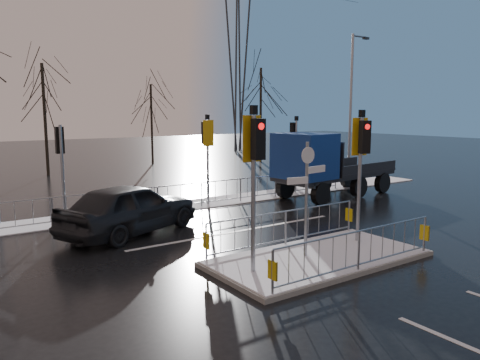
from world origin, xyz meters
TOP-DOWN VIEW (x-y plane):
  - ground at (0.00, 0.00)m, footprint 120.00×120.00m
  - snow_verge at (0.00, 8.60)m, footprint 30.00×2.00m
  - lane_markings at (0.00, -0.33)m, footprint 8.00×11.38m
  - traffic_island at (-0.01, 0.01)m, footprint 6.00×3.04m
  - far_kerb_fixtures at (0.29, 8.09)m, footprint 18.00×0.65m
  - car_far_lane at (-3.10, 5.62)m, footprint 5.40×3.76m
  - flatbed_truck at (6.34, 6.60)m, footprint 6.77×3.07m
  - tree_far_a at (-2.00, 22.00)m, footprint 3.75×3.75m
  - tree_far_b at (6.00, 24.00)m, footprint 3.25×3.25m
  - tree_far_c at (14.00, 21.00)m, footprint 4.00×4.00m
  - street_lamp_right at (10.57, 8.50)m, footprint 1.25×0.18m
  - pylon_wires at (16.88, 30.00)m, footprint 70.00×2.38m

SIDE VIEW (x-z plane):
  - ground at x=0.00m, z-range 0.00..0.00m
  - lane_markings at x=0.00m, z-range 0.00..0.01m
  - snow_verge at x=0.00m, z-range 0.00..0.04m
  - traffic_island at x=-0.01m, z-range -1.68..2.47m
  - car_far_lane at x=-3.10m, z-range 0.00..1.71m
  - far_kerb_fixtures at x=0.29m, z-range -0.90..2.93m
  - flatbed_truck at x=6.34m, z-range 0.10..3.14m
  - tree_far_b at x=6.00m, z-range 1.11..7.25m
  - street_lamp_right at x=10.57m, z-range 0.39..8.39m
  - tree_far_a at x=-2.00m, z-range 1.28..8.36m
  - tree_far_c at x=14.00m, z-range 1.37..8.92m
  - pylon_wires at x=16.88m, z-range 1.05..21.02m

